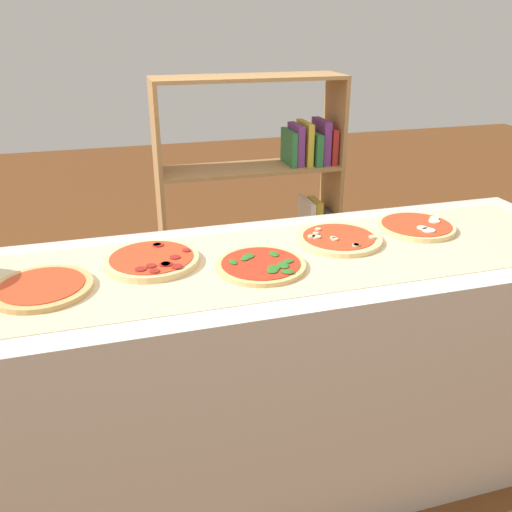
{
  "coord_description": "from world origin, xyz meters",
  "views": [
    {
      "loc": [
        -0.45,
        -1.56,
        1.63
      ],
      "look_at": [
        0.0,
        0.0,
        0.91
      ],
      "focal_mm": 38.22,
      "sensor_mm": 36.0,
      "label": 1
    }
  ],
  "objects_px": {
    "pizza_pepperoni_1": "(152,260)",
    "bookshelf": "(271,215)",
    "pizza_mushroom_3": "(339,239)",
    "pizza_plain_0": "(42,288)",
    "pizza_spinach_2": "(261,265)",
    "pizza_mozzarella_4": "(416,227)"
  },
  "relations": [
    {
      "from": "pizza_pepperoni_1",
      "to": "bookshelf",
      "type": "height_order",
      "value": "bookshelf"
    },
    {
      "from": "pizza_pepperoni_1",
      "to": "pizza_mushroom_3",
      "type": "bearing_deg",
      "value": 0.41
    },
    {
      "from": "pizza_plain_0",
      "to": "pizza_pepperoni_1",
      "type": "bearing_deg",
      "value": 17.04
    },
    {
      "from": "pizza_plain_0",
      "to": "pizza_spinach_2",
      "type": "distance_m",
      "value": 0.66
    },
    {
      "from": "pizza_spinach_2",
      "to": "pizza_mushroom_3",
      "type": "bearing_deg",
      "value": 22.3
    },
    {
      "from": "pizza_mozzarella_4",
      "to": "pizza_spinach_2",
      "type": "bearing_deg",
      "value": -166.07
    },
    {
      "from": "pizza_mushroom_3",
      "to": "pizza_mozzarella_4",
      "type": "height_order",
      "value": "same"
    },
    {
      "from": "pizza_mushroom_3",
      "to": "pizza_spinach_2",
      "type": "bearing_deg",
      "value": -157.7
    },
    {
      "from": "pizza_pepperoni_1",
      "to": "pizza_mozzarella_4",
      "type": "relative_size",
      "value": 1.07
    },
    {
      "from": "pizza_spinach_2",
      "to": "pizza_mushroom_3",
      "type": "distance_m",
      "value": 0.35
    },
    {
      "from": "pizza_plain_0",
      "to": "pizza_pepperoni_1",
      "type": "relative_size",
      "value": 0.96
    },
    {
      "from": "pizza_plain_0",
      "to": "pizza_pepperoni_1",
      "type": "height_order",
      "value": "pizza_pepperoni_1"
    },
    {
      "from": "pizza_mozzarella_4",
      "to": "bookshelf",
      "type": "height_order",
      "value": "bookshelf"
    },
    {
      "from": "pizza_mushroom_3",
      "to": "bookshelf",
      "type": "height_order",
      "value": "bookshelf"
    },
    {
      "from": "pizza_plain_0",
      "to": "pizza_spinach_2",
      "type": "height_order",
      "value": "pizza_spinach_2"
    },
    {
      "from": "pizza_mozzarella_4",
      "to": "bookshelf",
      "type": "relative_size",
      "value": 0.21
    },
    {
      "from": "pizza_pepperoni_1",
      "to": "pizza_mozzarella_4",
      "type": "bearing_deg",
      "value": 1.94
    },
    {
      "from": "pizza_pepperoni_1",
      "to": "bookshelf",
      "type": "distance_m",
      "value": 1.27
    },
    {
      "from": "pizza_pepperoni_1",
      "to": "pizza_mozzarella_4",
      "type": "distance_m",
      "value": 0.99
    },
    {
      "from": "pizza_pepperoni_1",
      "to": "pizza_mozzarella_4",
      "type": "xyz_separation_m",
      "value": [
        0.99,
        0.03,
        -0.0
      ]
    },
    {
      "from": "pizza_plain_0",
      "to": "pizza_mozzarella_4",
      "type": "distance_m",
      "value": 1.33
    },
    {
      "from": "pizza_spinach_2",
      "to": "pizza_mozzarella_4",
      "type": "height_order",
      "value": "pizza_mozzarella_4"
    }
  ]
}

